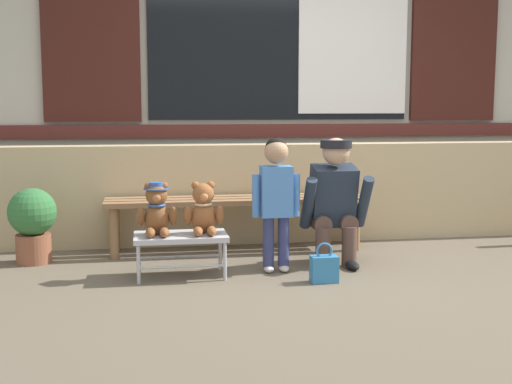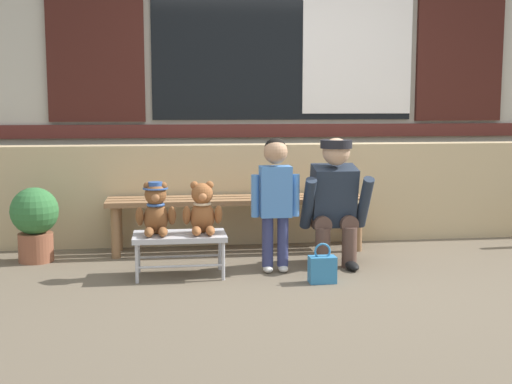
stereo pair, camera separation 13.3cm
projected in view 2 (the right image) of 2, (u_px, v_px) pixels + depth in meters
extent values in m
plane|color=brown|center=(331.00, 282.00, 4.56)|extent=(60.00, 60.00, 0.00)
cube|color=tan|center=(292.00, 192.00, 5.91)|extent=(6.82, 0.25, 0.85)
cube|color=#B7B2A3|center=(282.00, 48.00, 6.26)|extent=(6.96, 0.20, 3.42)
cube|color=#56231E|center=(284.00, 131.00, 6.24)|extent=(6.40, 0.04, 0.12)
cube|color=black|center=(284.00, 42.00, 6.14)|extent=(2.40, 0.03, 1.40)
cube|color=white|center=(358.00, 43.00, 6.22)|extent=(1.03, 0.02, 1.29)
cube|color=#3D1914|center=(95.00, 40.00, 5.90)|extent=(0.84, 0.05, 1.43)
cube|color=#3D1914|center=(460.00, 44.00, 6.35)|extent=(0.84, 0.05, 1.43)
cube|color=#8E6642|center=(240.00, 202.00, 5.34)|extent=(2.10, 0.11, 0.04)
cube|color=#8E6642|center=(238.00, 200.00, 5.48)|extent=(2.10, 0.11, 0.04)
cube|color=#8E6642|center=(236.00, 198.00, 5.62)|extent=(2.10, 0.11, 0.04)
cylinder|color=#8E6642|center=(116.00, 233.00, 5.24)|extent=(0.07, 0.07, 0.40)
cylinder|color=#8E6642|center=(118.00, 226.00, 5.52)|extent=(0.07, 0.07, 0.40)
cylinder|color=#8E6642|center=(358.00, 227.00, 5.50)|extent=(0.07, 0.07, 0.40)
cylinder|color=#8E6642|center=(349.00, 221.00, 5.78)|extent=(0.07, 0.07, 0.40)
cube|color=#BCBCC1|center=(180.00, 236.00, 4.68)|extent=(0.64, 0.36, 0.04)
cylinder|color=#BCBCC1|center=(137.00, 264.00, 4.51)|extent=(0.02, 0.02, 0.26)
cylinder|color=#BCBCC1|center=(138.00, 254.00, 4.81)|extent=(0.02, 0.02, 0.26)
cylinder|color=#BCBCC1|center=(223.00, 261.00, 4.59)|extent=(0.02, 0.02, 0.26)
cylinder|color=#BCBCC1|center=(220.00, 252.00, 4.89)|extent=(0.02, 0.02, 0.26)
cylinder|color=#BCBCC1|center=(180.00, 266.00, 4.56)|extent=(0.58, 0.02, 0.02)
cylinder|color=#BCBCC1|center=(179.00, 256.00, 4.85)|extent=(0.58, 0.02, 0.02)
ellipsoid|color=brown|center=(156.00, 218.00, 4.66)|extent=(0.17, 0.14, 0.22)
sphere|color=brown|center=(155.00, 195.00, 4.63)|extent=(0.15, 0.15, 0.15)
sphere|color=#AE6E42|center=(155.00, 197.00, 4.58)|extent=(0.06, 0.06, 0.06)
sphere|color=brown|center=(148.00, 186.00, 4.63)|extent=(0.06, 0.06, 0.06)
ellipsoid|color=brown|center=(140.00, 216.00, 4.62)|extent=(0.06, 0.11, 0.16)
ellipsoid|color=brown|center=(149.00, 232.00, 4.55)|extent=(0.06, 0.15, 0.06)
sphere|color=brown|center=(163.00, 186.00, 4.64)|extent=(0.06, 0.06, 0.06)
ellipsoid|color=brown|center=(172.00, 216.00, 4.64)|extent=(0.06, 0.11, 0.16)
ellipsoid|color=brown|center=(163.00, 232.00, 4.57)|extent=(0.06, 0.15, 0.06)
torus|color=#335699|center=(156.00, 205.00, 4.64)|extent=(0.13, 0.13, 0.02)
cylinder|color=#335699|center=(155.00, 188.00, 4.63)|extent=(0.17, 0.17, 0.01)
cylinder|color=#335699|center=(155.00, 185.00, 4.63)|extent=(0.10, 0.10, 0.04)
ellipsoid|color=#93562D|center=(202.00, 217.00, 4.70)|extent=(0.17, 0.14, 0.22)
sphere|color=#93562D|center=(202.00, 194.00, 4.67)|extent=(0.15, 0.15, 0.15)
sphere|color=#C87B48|center=(203.00, 196.00, 4.62)|extent=(0.06, 0.06, 0.06)
sphere|color=#93562D|center=(194.00, 185.00, 4.67)|extent=(0.06, 0.06, 0.06)
ellipsoid|color=#93562D|center=(187.00, 215.00, 4.66)|extent=(0.06, 0.11, 0.16)
ellipsoid|color=#93562D|center=(197.00, 231.00, 4.60)|extent=(0.06, 0.15, 0.06)
sphere|color=#93562D|center=(210.00, 185.00, 4.68)|extent=(0.06, 0.06, 0.06)
ellipsoid|color=#93562D|center=(218.00, 215.00, 4.69)|extent=(0.06, 0.11, 0.16)
ellipsoid|color=#93562D|center=(210.00, 231.00, 4.61)|extent=(0.06, 0.15, 0.06)
torus|color=beige|center=(202.00, 204.00, 4.69)|extent=(0.13, 0.13, 0.02)
cylinder|color=navy|center=(268.00, 242.00, 4.81)|extent=(0.08, 0.08, 0.36)
ellipsoid|color=silver|center=(268.00, 269.00, 4.81)|extent=(0.07, 0.12, 0.05)
cylinder|color=navy|center=(283.00, 241.00, 4.82)|extent=(0.08, 0.08, 0.36)
ellipsoid|color=silver|center=(283.00, 268.00, 4.83)|extent=(0.07, 0.12, 0.05)
cube|color=#4C84CC|center=(275.00, 191.00, 4.77)|extent=(0.22, 0.15, 0.36)
cylinder|color=#4C84CC|center=(255.00, 196.00, 4.75)|extent=(0.06, 0.06, 0.30)
cylinder|color=#4C84CC|center=(296.00, 195.00, 4.79)|extent=(0.06, 0.06, 0.30)
sphere|color=tan|center=(276.00, 152.00, 4.73)|extent=(0.17, 0.17, 0.17)
sphere|color=black|center=(275.00, 149.00, 4.74)|extent=(0.16, 0.16, 0.16)
cylinder|color=brown|center=(323.00, 248.00, 4.92)|extent=(0.11, 0.11, 0.30)
cylinder|color=brown|center=(319.00, 222.00, 5.04)|extent=(0.13, 0.32, 0.13)
ellipsoid|color=black|center=(325.00, 267.00, 4.86)|extent=(0.09, 0.20, 0.06)
cylinder|color=brown|center=(349.00, 247.00, 4.95)|extent=(0.11, 0.11, 0.30)
cylinder|color=brown|center=(345.00, 221.00, 5.06)|extent=(0.13, 0.32, 0.13)
ellipsoid|color=black|center=(352.00, 266.00, 4.89)|extent=(0.09, 0.20, 0.06)
cube|color=#232D3D|center=(333.00, 196.00, 5.00)|extent=(0.32, 0.30, 0.47)
cylinder|color=#232D3D|center=(308.00, 203.00, 4.88)|extent=(0.08, 0.28, 0.40)
cylinder|color=#232D3D|center=(364.00, 202.00, 4.93)|extent=(0.08, 0.28, 0.40)
sphere|color=tan|center=(336.00, 152.00, 4.89)|extent=(0.20, 0.20, 0.20)
cylinder|color=black|center=(336.00, 144.00, 4.88)|extent=(0.23, 0.23, 0.06)
cube|color=brown|center=(354.00, 212.00, 5.13)|extent=(0.10, 0.22, 0.16)
cube|color=teal|center=(322.00, 270.00, 4.53)|extent=(0.18, 0.11, 0.18)
torus|color=teal|center=(323.00, 251.00, 4.51)|extent=(0.11, 0.01, 0.11)
cylinder|color=brown|center=(36.00, 247.00, 5.14)|extent=(0.26, 0.26, 0.22)
sphere|color=#337038|center=(34.00, 211.00, 5.10)|extent=(0.36, 0.36, 0.36)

